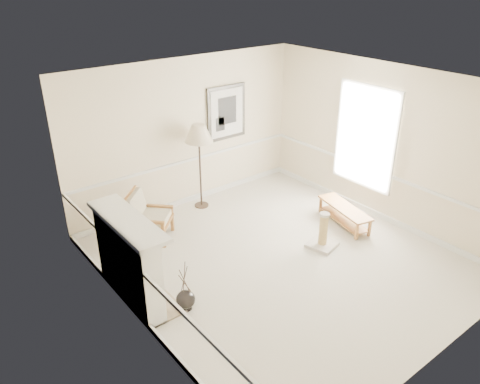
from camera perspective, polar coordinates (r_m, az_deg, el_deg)
name	(u,v)px	position (r m, az deg, el deg)	size (l,w,h in m)	color
ground	(280,260)	(7.81, 4.93, -8.25)	(5.50, 5.50, 0.00)	silver
room	(288,151)	(7.08, 5.90, 5.03)	(5.04, 5.54, 2.92)	beige
fireplace	(130,261)	(6.79, -13.31, -8.24)	(0.64, 1.64, 1.31)	white
floor_vase	(186,300)	(6.77, -6.65, -12.95)	(0.27, 0.27, 0.80)	black
armchair	(146,214)	(8.32, -11.44, -2.66)	(0.95, 0.95, 0.86)	#A06E33
floor_lamp	(199,136)	(8.87, -5.04, 6.87)	(0.61, 0.61, 1.71)	black
bench	(344,212)	(8.91, 12.60, -2.45)	(0.64, 1.28, 0.35)	#A06E33
scratching_post	(323,236)	(8.16, 10.06, -5.30)	(0.55, 0.55, 0.64)	beige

